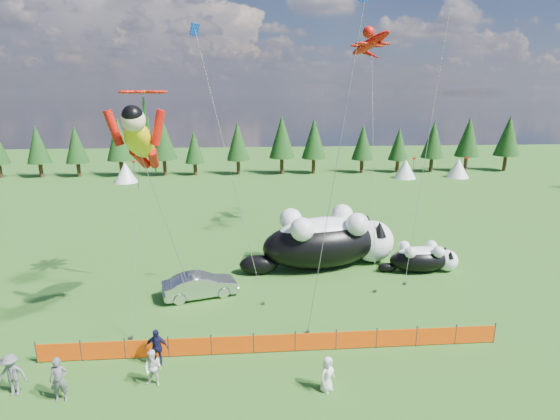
% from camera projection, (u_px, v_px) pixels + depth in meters
% --- Properties ---
extents(ground, '(160.00, 160.00, 0.00)m').
position_uv_depth(ground, '(271.00, 321.00, 23.93)').
color(ground, '#0F370A').
rests_on(ground, ground).
extents(safety_fence, '(22.06, 0.06, 1.10)m').
position_uv_depth(safety_fence, '(274.00, 343.00, 20.91)').
color(safety_fence, '#262626').
rests_on(safety_fence, ground).
extents(tree_line, '(90.00, 4.00, 8.00)m').
position_uv_depth(tree_line, '(254.00, 148.00, 66.23)').
color(tree_line, black).
rests_on(tree_line, ground).
extents(festival_tents, '(50.00, 3.20, 2.80)m').
position_uv_depth(festival_tents, '(331.00, 170.00, 62.91)').
color(festival_tents, white).
rests_on(festival_tents, ground).
extents(cat_large, '(11.43, 5.71, 4.16)m').
position_uv_depth(cat_large, '(328.00, 240.00, 31.09)').
color(cat_large, black).
rests_on(cat_large, ground).
extents(cat_small, '(5.63, 2.05, 2.03)m').
position_uv_depth(cat_small, '(423.00, 258.00, 30.42)').
color(cat_small, black).
rests_on(cat_small, ground).
extents(car, '(4.78, 2.75, 1.49)m').
position_uv_depth(car, '(200.00, 285.00, 26.63)').
color(car, silver).
rests_on(car, ground).
extents(spectator_a, '(0.76, 0.56, 1.91)m').
position_uv_depth(spectator_a, '(59.00, 380.00, 17.53)').
color(spectator_a, '#59595E').
rests_on(spectator_a, ground).
extents(spectator_b, '(0.92, 0.70, 1.66)m').
position_uv_depth(spectator_b, '(153.00, 368.00, 18.45)').
color(spectator_b, silver).
rests_on(spectator_b, ground).
extents(spectator_c, '(1.12, 0.67, 1.82)m').
position_uv_depth(spectator_c, '(156.00, 348.00, 19.83)').
color(spectator_c, '#141538').
rests_on(spectator_c, ground).
extents(spectator_d, '(1.20, 0.63, 1.84)m').
position_uv_depth(spectator_d, '(12.00, 375.00, 17.88)').
color(spectator_d, '#59595E').
rests_on(spectator_d, ground).
extents(spectator_e, '(0.91, 0.88, 1.57)m').
position_uv_depth(spectator_e, '(327.00, 374.00, 18.15)').
color(spectator_e, silver).
rests_on(spectator_e, ground).
extents(superhero_kite, '(4.09, 5.73, 12.13)m').
position_uv_depth(superhero_kite, '(140.00, 141.00, 20.54)').
color(superhero_kite, '#DEBF0B').
rests_on(superhero_kite, ground).
extents(gecko_kite, '(5.32, 14.07, 19.12)m').
position_uv_depth(gecko_kite, '(370.00, 43.00, 33.81)').
color(gecko_kite, '#BE1009').
rests_on(gecko_kite, ground).
extents(flower_kite, '(2.87, 6.04, 12.84)m').
position_uv_depth(flower_kite, '(143.00, 95.00, 23.45)').
color(flower_kite, '#BE1009').
rests_on(flower_kite, ground).
extents(diamond_kite_a, '(4.06, 3.07, 16.34)m').
position_uv_depth(diamond_kite_a, '(200.00, 48.00, 24.21)').
color(diamond_kite_a, '#0C3DBB').
rests_on(diamond_kite_a, ground).
extents(diamond_kite_c, '(2.85, 0.59, 17.00)m').
position_uv_depth(diamond_kite_c, '(362.00, 16.00, 19.07)').
color(diamond_kite_c, '#0C3DBB').
rests_on(diamond_kite_c, ground).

